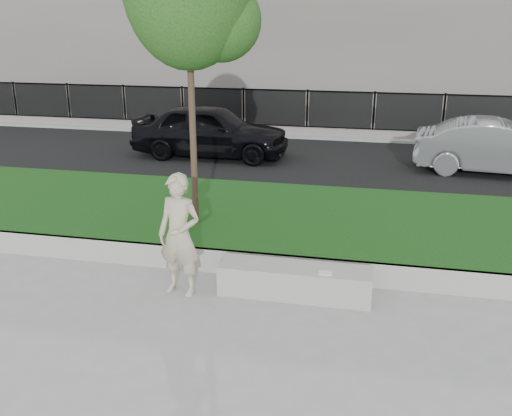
% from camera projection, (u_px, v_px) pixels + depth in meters
% --- Properties ---
extents(ground, '(90.00, 90.00, 0.00)m').
position_uv_depth(ground, '(242.00, 306.00, 8.23)').
color(ground, gray).
rests_on(ground, ground).
extents(grass_bank, '(34.00, 4.00, 0.40)m').
position_uv_depth(grass_bank, '(278.00, 223.00, 10.94)').
color(grass_bank, '#0D340E').
rests_on(grass_bank, ground).
extents(grass_kerb, '(34.00, 0.08, 0.40)m').
position_uv_depth(grass_kerb, '(257.00, 264.00, 9.13)').
color(grass_kerb, '#98958E').
rests_on(grass_kerb, ground).
extents(street, '(34.00, 7.00, 0.04)m').
position_uv_depth(street, '(312.00, 163.00, 16.09)').
color(street, black).
rests_on(street, ground).
extents(far_pavement, '(34.00, 3.00, 0.12)m').
position_uv_depth(far_pavement, '(327.00, 131.00, 20.24)').
color(far_pavement, gray).
rests_on(far_pavement, ground).
extents(iron_fence, '(32.00, 0.30, 1.50)m').
position_uv_depth(iron_fence, '(325.00, 122.00, 19.15)').
color(iron_fence, slate).
rests_on(iron_fence, far_pavement).
extents(stone_bench, '(2.26, 0.57, 0.46)m').
position_uv_depth(stone_bench, '(295.00, 281.00, 8.49)').
color(stone_bench, '#98958E').
rests_on(stone_bench, ground).
extents(man, '(0.75, 0.56, 1.85)m').
position_uv_depth(man, '(179.00, 235.00, 8.36)').
color(man, '#BBB190').
rests_on(man, ground).
extents(book, '(0.20, 0.15, 0.02)m').
position_uv_depth(book, '(325.00, 273.00, 8.19)').
color(book, silver).
rests_on(book, stone_bench).
extents(car_dark, '(4.53, 1.88, 1.53)m').
position_uv_depth(car_dark, '(211.00, 131.00, 16.44)').
color(car_dark, black).
rests_on(car_dark, street).
extents(car_silver, '(4.34, 1.85, 1.39)m').
position_uv_depth(car_silver, '(499.00, 147.00, 14.69)').
color(car_silver, gray).
rests_on(car_silver, street).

